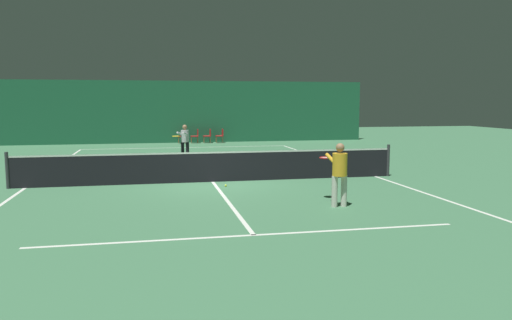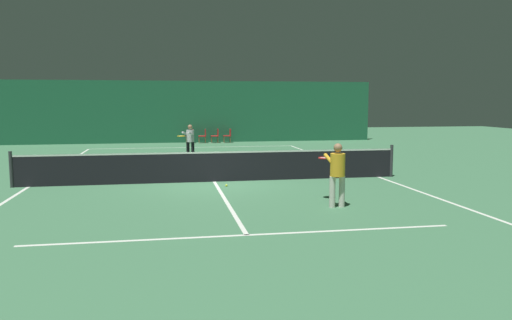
{
  "view_description": "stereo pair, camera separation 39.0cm",
  "coord_description": "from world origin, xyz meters",
  "px_view_note": "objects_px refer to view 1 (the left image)",
  "views": [
    {
      "loc": [
        -1.85,
        -15.41,
        2.52
      ],
      "look_at": [
        1.01,
        -1.81,
        0.88
      ],
      "focal_mm": 35.0,
      "sensor_mm": 36.0,
      "label": 1
    },
    {
      "loc": [
        -1.47,
        -15.49,
        2.52
      ],
      "look_at": [
        1.01,
        -1.81,
        0.88
      ],
      "focal_mm": 35.0,
      "sensor_mm": 36.0,
      "label": 2
    }
  ],
  "objects_px": {
    "player_far": "(184,139)",
    "courtside_chair_1": "(196,135)",
    "courtside_chair_0": "(183,135)",
    "tennis_ball": "(226,186)",
    "player_near": "(339,170)",
    "courtside_chair_2": "(208,135)",
    "courtside_chair_3": "(221,135)",
    "tennis_net": "(213,166)"
  },
  "relations": [
    {
      "from": "tennis_net",
      "to": "tennis_ball",
      "type": "height_order",
      "value": "tennis_net"
    },
    {
      "from": "courtside_chair_2",
      "to": "courtside_chair_3",
      "type": "bearing_deg",
      "value": 90.0
    },
    {
      "from": "courtside_chair_2",
      "to": "tennis_ball",
      "type": "distance_m",
      "value": 15.73
    },
    {
      "from": "courtside_chair_0",
      "to": "tennis_ball",
      "type": "xyz_separation_m",
      "value": [
        0.26,
        -15.67,
        -0.45
      ]
    },
    {
      "from": "player_near",
      "to": "courtside_chair_2",
      "type": "bearing_deg",
      "value": 2.3
    },
    {
      "from": "tennis_net",
      "to": "tennis_ball",
      "type": "distance_m",
      "value": 1.11
    },
    {
      "from": "courtside_chair_0",
      "to": "courtside_chair_2",
      "type": "xyz_separation_m",
      "value": [
        1.51,
        0.0,
        0.0
      ]
    },
    {
      "from": "player_far",
      "to": "player_near",
      "type": "bearing_deg",
      "value": 42.24
    },
    {
      "from": "courtside_chair_1",
      "to": "courtside_chair_3",
      "type": "xyz_separation_m",
      "value": [
        1.51,
        0.0,
        0.0
      ]
    },
    {
      "from": "tennis_net",
      "to": "player_far",
      "type": "height_order",
      "value": "player_far"
    },
    {
      "from": "tennis_net",
      "to": "player_far",
      "type": "distance_m",
      "value": 6.61
    },
    {
      "from": "player_far",
      "to": "courtside_chair_2",
      "type": "relative_size",
      "value": 1.78
    },
    {
      "from": "courtside_chair_1",
      "to": "tennis_ball",
      "type": "distance_m",
      "value": 15.69
    },
    {
      "from": "player_far",
      "to": "courtside_chair_1",
      "type": "relative_size",
      "value": 1.78
    },
    {
      "from": "player_near",
      "to": "player_far",
      "type": "height_order",
      "value": "player_near"
    },
    {
      "from": "courtside_chair_2",
      "to": "courtside_chair_3",
      "type": "xyz_separation_m",
      "value": [
        0.76,
        0.0,
        0.0
      ]
    },
    {
      "from": "courtside_chair_0",
      "to": "tennis_ball",
      "type": "height_order",
      "value": "courtside_chair_0"
    },
    {
      "from": "player_far",
      "to": "courtside_chair_1",
      "type": "bearing_deg",
      "value": -161.42
    },
    {
      "from": "player_far",
      "to": "courtside_chair_3",
      "type": "relative_size",
      "value": 1.78
    },
    {
      "from": "player_near",
      "to": "courtside_chair_0",
      "type": "bearing_deg",
      "value": 6.82
    },
    {
      "from": "courtside_chair_0",
      "to": "courtside_chair_3",
      "type": "bearing_deg",
      "value": 90.0
    },
    {
      "from": "courtside_chair_1",
      "to": "player_far",
      "type": "bearing_deg",
      "value": -8.41
    },
    {
      "from": "courtside_chair_1",
      "to": "tennis_ball",
      "type": "bearing_deg",
      "value": -1.81
    },
    {
      "from": "courtside_chair_2",
      "to": "courtside_chair_3",
      "type": "relative_size",
      "value": 1.0
    },
    {
      "from": "tennis_net",
      "to": "courtside_chair_2",
      "type": "relative_size",
      "value": 14.29
    },
    {
      "from": "player_near",
      "to": "tennis_ball",
      "type": "distance_m",
      "value": 4.09
    },
    {
      "from": "player_far",
      "to": "courtside_chair_1",
      "type": "distance_m",
      "value": 8.23
    },
    {
      "from": "tennis_ball",
      "to": "courtside_chair_2",
      "type": "bearing_deg",
      "value": 85.43
    },
    {
      "from": "tennis_ball",
      "to": "player_far",
      "type": "bearing_deg",
      "value": 95.34
    },
    {
      "from": "courtside_chair_0",
      "to": "courtside_chair_2",
      "type": "distance_m",
      "value": 1.51
    },
    {
      "from": "courtside_chair_0",
      "to": "courtside_chair_1",
      "type": "bearing_deg",
      "value": 90.0
    },
    {
      "from": "courtside_chair_1",
      "to": "courtside_chair_3",
      "type": "bearing_deg",
      "value": 90.0
    },
    {
      "from": "player_far",
      "to": "tennis_ball",
      "type": "bearing_deg",
      "value": 32.33
    },
    {
      "from": "player_near",
      "to": "player_far",
      "type": "relative_size",
      "value": 1.03
    },
    {
      "from": "player_far",
      "to": "courtside_chair_2",
      "type": "distance_m",
      "value": 8.37
    },
    {
      "from": "courtside_chair_2",
      "to": "courtside_chair_3",
      "type": "distance_m",
      "value": 0.76
    },
    {
      "from": "tennis_net",
      "to": "courtside_chair_1",
      "type": "relative_size",
      "value": 14.29
    },
    {
      "from": "tennis_net",
      "to": "courtside_chair_0",
      "type": "distance_m",
      "value": 14.71
    },
    {
      "from": "player_near",
      "to": "player_far",
      "type": "distance_m",
      "value": 11.25
    },
    {
      "from": "courtside_chair_0",
      "to": "tennis_ball",
      "type": "bearing_deg",
      "value": 0.95
    },
    {
      "from": "tennis_net",
      "to": "courtside_chair_1",
      "type": "xyz_separation_m",
      "value": [
        0.77,
        14.71,
        -0.03
      ]
    },
    {
      "from": "tennis_net",
      "to": "courtside_chair_1",
      "type": "bearing_deg",
      "value": 87.02
    }
  ]
}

